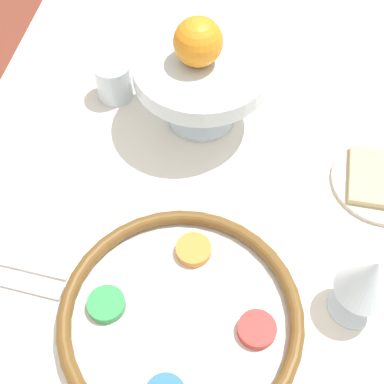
{
  "coord_description": "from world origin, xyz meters",
  "views": [
    {
      "loc": [
        -0.34,
        0.07,
        1.44
      ],
      "look_at": [
        0.1,
        0.15,
        0.79
      ],
      "focal_mm": 50.0,
      "sensor_mm": 36.0,
      "label": 1
    }
  ],
  "objects_px": {
    "wine_glass": "(370,278)",
    "bread_plate": "(383,181)",
    "seder_plate": "(181,317)",
    "cup_mid": "(114,80)",
    "orange_fruit": "(198,42)",
    "fruit_stand": "(202,74)"
  },
  "relations": [
    {
      "from": "wine_glass",
      "to": "fruit_stand",
      "type": "bearing_deg",
      "value": 40.25
    },
    {
      "from": "fruit_stand",
      "to": "bread_plate",
      "type": "xyz_separation_m",
      "value": [
        -0.09,
        -0.31,
        -0.09
      ]
    },
    {
      "from": "seder_plate",
      "to": "cup_mid",
      "type": "bearing_deg",
      "value": 25.88
    },
    {
      "from": "wine_glass",
      "to": "cup_mid",
      "type": "bearing_deg",
      "value": 51.32
    },
    {
      "from": "wine_glass",
      "to": "bread_plate",
      "type": "height_order",
      "value": "wine_glass"
    },
    {
      "from": "seder_plate",
      "to": "cup_mid",
      "type": "relative_size",
      "value": 4.65
    },
    {
      "from": "wine_glass",
      "to": "fruit_stand",
      "type": "xyz_separation_m",
      "value": [
        0.31,
        0.26,
        0.01
      ]
    },
    {
      "from": "wine_glass",
      "to": "bread_plate",
      "type": "distance_m",
      "value": 0.24
    },
    {
      "from": "fruit_stand",
      "to": "orange_fruit",
      "type": "distance_m",
      "value": 0.06
    },
    {
      "from": "orange_fruit",
      "to": "fruit_stand",
      "type": "bearing_deg",
      "value": -86.22
    },
    {
      "from": "seder_plate",
      "to": "bread_plate",
      "type": "relative_size",
      "value": 2.01
    },
    {
      "from": "seder_plate",
      "to": "wine_glass",
      "type": "bearing_deg",
      "value": -74.99
    },
    {
      "from": "bread_plate",
      "to": "orange_fruit",
      "type": "bearing_deg",
      "value": 74.09
    },
    {
      "from": "fruit_stand",
      "to": "cup_mid",
      "type": "bearing_deg",
      "value": 79.91
    },
    {
      "from": "orange_fruit",
      "to": "cup_mid",
      "type": "height_order",
      "value": "orange_fruit"
    },
    {
      "from": "seder_plate",
      "to": "bread_plate",
      "type": "height_order",
      "value": "seder_plate"
    },
    {
      "from": "seder_plate",
      "to": "orange_fruit",
      "type": "height_order",
      "value": "orange_fruit"
    },
    {
      "from": "orange_fruit",
      "to": "bread_plate",
      "type": "distance_m",
      "value": 0.36
    },
    {
      "from": "cup_mid",
      "to": "bread_plate",
      "type": "bearing_deg",
      "value": -104.2
    },
    {
      "from": "wine_glass",
      "to": "bread_plate",
      "type": "xyz_separation_m",
      "value": [
        0.22,
        -0.05,
        -0.08
      ]
    },
    {
      "from": "orange_fruit",
      "to": "bread_plate",
      "type": "relative_size",
      "value": 0.46
    },
    {
      "from": "fruit_stand",
      "to": "orange_fruit",
      "type": "height_order",
      "value": "orange_fruit"
    }
  ]
}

